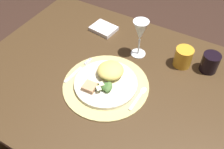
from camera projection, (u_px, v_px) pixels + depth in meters
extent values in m
cube|color=#422E1B|center=(125.00, 86.00, 1.05)|extent=(1.30, 0.87, 0.03)
cylinder|color=#402B1F|center=(73.00, 55.00, 1.72)|extent=(0.08, 0.08, 0.72)
cylinder|color=tan|center=(106.00, 85.00, 1.03)|extent=(0.35, 0.35, 0.01)
cylinder|color=silver|center=(106.00, 83.00, 1.02)|extent=(0.25, 0.25, 0.02)
ellipsoid|color=#E0C962|center=(110.00, 71.00, 1.03)|extent=(0.15, 0.15, 0.05)
ellipsoid|color=#447318|center=(97.00, 86.00, 0.99)|extent=(0.06, 0.04, 0.02)
ellipsoid|color=#4A7035|center=(108.00, 87.00, 0.98)|extent=(0.05, 0.06, 0.02)
ellipsoid|color=#3B632A|center=(106.00, 87.00, 0.98)|extent=(0.05, 0.05, 0.02)
cube|color=beige|center=(101.00, 84.00, 0.98)|extent=(0.03, 0.03, 0.01)
cube|color=beige|center=(99.00, 88.00, 0.96)|extent=(0.03, 0.03, 0.00)
cube|color=tan|center=(90.00, 87.00, 0.99)|extent=(0.05, 0.05, 0.02)
cube|color=silver|center=(73.00, 75.00, 1.06)|extent=(0.02, 0.11, 0.00)
cube|color=silver|center=(87.00, 61.00, 1.12)|extent=(0.01, 0.05, 0.00)
cube|color=silver|center=(88.00, 61.00, 1.12)|extent=(0.01, 0.05, 0.00)
cube|color=silver|center=(88.00, 62.00, 1.11)|extent=(0.01, 0.05, 0.00)
cube|color=silver|center=(89.00, 62.00, 1.11)|extent=(0.01, 0.05, 0.00)
cube|color=silver|center=(136.00, 101.00, 0.97)|extent=(0.01, 0.10, 0.00)
ellipsoid|color=silver|center=(144.00, 90.00, 1.01)|extent=(0.02, 0.04, 0.01)
cube|color=white|center=(104.00, 29.00, 1.28)|extent=(0.13, 0.11, 0.02)
cylinder|color=silver|center=(138.00, 54.00, 1.16)|extent=(0.07, 0.07, 0.00)
cylinder|color=silver|center=(139.00, 46.00, 1.13)|extent=(0.01, 0.01, 0.08)
cone|color=silver|center=(140.00, 31.00, 1.07)|extent=(0.07, 0.07, 0.09)
cylinder|color=gold|center=(183.00, 57.00, 1.08)|extent=(0.08, 0.08, 0.09)
cylinder|color=black|center=(210.00, 63.00, 1.06)|extent=(0.07, 0.07, 0.08)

